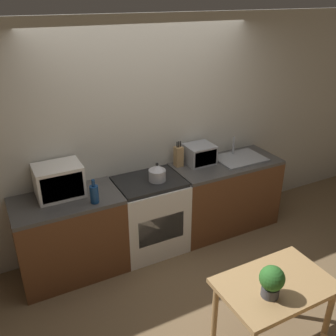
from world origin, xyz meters
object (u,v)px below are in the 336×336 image
kettle (157,173)px  dining_table (274,294)px  stove_range (150,215)px  toaster_oven (199,154)px  bottle (94,194)px  microwave (59,181)px

kettle → dining_table: (0.20, -1.71, -0.37)m
kettle → dining_table: kettle is taller
stove_range → toaster_oven: 0.94m
toaster_oven → dining_table: toaster_oven is taller
stove_range → bottle: (-0.68, -0.19, 0.55)m
toaster_oven → kettle: bearing=-164.3°
kettle → microwave: 1.04m
stove_range → dining_table: (0.28, -1.76, 0.18)m
kettle → toaster_oven: size_ratio=0.64×
microwave → dining_table: size_ratio=0.51×
microwave → dining_table: microwave is taller
stove_range → microwave: (-0.94, 0.11, 0.62)m
stove_range → microwave: size_ratio=1.94×
kettle → dining_table: size_ratio=0.24×
kettle → microwave: size_ratio=0.46×
kettle → microwave: (-1.02, 0.16, 0.07)m
bottle → toaster_oven: bottle is taller
stove_range → kettle: 0.55m
kettle → stove_range: bearing=150.1°
microwave → bottle: bearing=-48.6°
kettle → toaster_oven: bearing=15.7°
stove_range → dining_table: 1.79m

